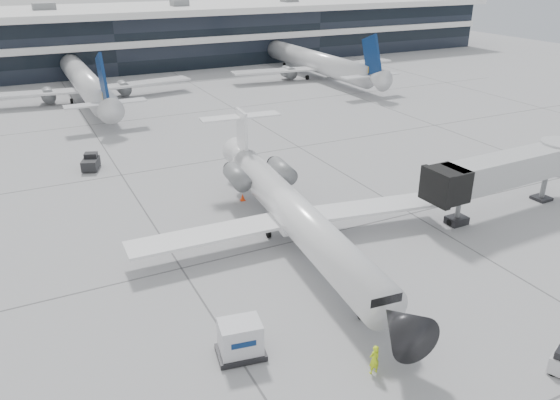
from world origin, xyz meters
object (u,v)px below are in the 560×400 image
jet_bridge (514,168)px  ramp_worker (374,359)px  regional_jet (293,212)px  cargo_uld (240,340)px

jet_bridge → ramp_worker: 25.09m
regional_jet → cargo_uld: 13.60m
jet_bridge → ramp_worker: size_ratio=9.40×
regional_jet → ramp_worker: regional_jet is taller
cargo_uld → ramp_worker: bearing=-27.9°
ramp_worker → regional_jet: bearing=-104.3°
regional_jet → ramp_worker: size_ratio=17.99×
regional_jet → jet_bridge: (19.04, -3.16, 1.34)m
ramp_worker → cargo_uld: 7.07m
jet_bridge → cargo_uld: bearing=-167.2°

